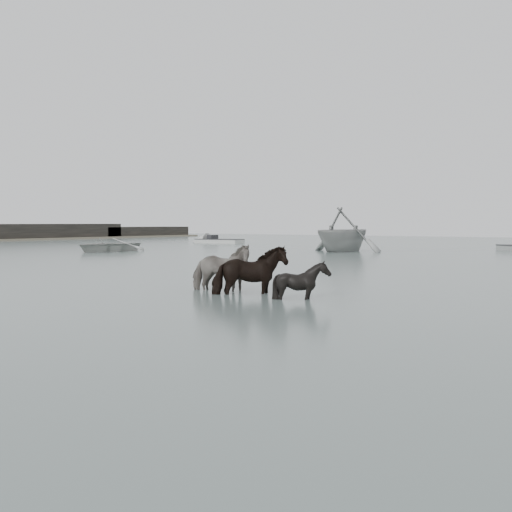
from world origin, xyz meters
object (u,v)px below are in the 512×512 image
(pony_pinto, at_px, (221,263))
(pony_black, at_px, (302,274))
(pony_dark, at_px, (250,264))
(rowboat_lead, at_px, (107,244))

(pony_pinto, bearing_deg, pony_black, -112.96)
(pony_dark, relative_size, pony_black, 1.31)
(pony_black, bearing_deg, pony_dark, 95.42)
(pony_dark, height_order, pony_black, pony_dark)
(pony_pinto, height_order, rowboat_lead, pony_pinto)
(pony_dark, relative_size, rowboat_lead, 0.33)
(pony_pinto, relative_size, pony_dark, 1.12)
(pony_black, bearing_deg, pony_pinto, 92.26)
(pony_black, distance_m, rowboat_lead, 27.75)
(rowboat_lead, bearing_deg, pony_black, -36.17)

